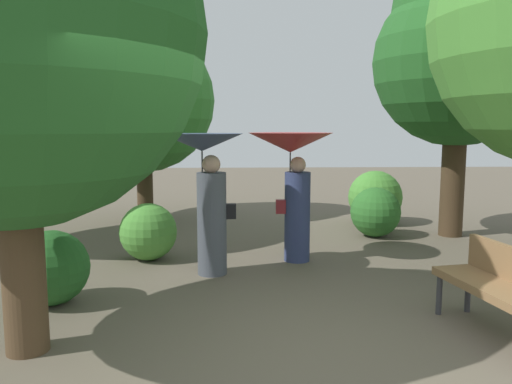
{
  "coord_description": "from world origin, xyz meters",
  "views": [
    {
      "loc": [
        -0.3,
        -4.05,
        1.97
      ],
      "look_at": [
        0.0,
        3.05,
        1.04
      ],
      "focal_mm": 35.36,
      "sensor_mm": 36.0,
      "label": 1
    }
  ],
  "objects_px": {
    "person_left": "(207,179)",
    "tree_near_right": "(460,47)",
    "park_bench": "(506,285)",
    "person_right": "(293,166)",
    "tree_near_left": "(7,2)",
    "tree_far_back": "(142,90)"
  },
  "relations": [
    {
      "from": "person_right",
      "to": "tree_near_left",
      "type": "xyz_separation_m",
      "value": [
        -2.66,
        -2.9,
        1.57
      ]
    },
    {
      "from": "park_bench",
      "to": "tree_far_back",
      "type": "relative_size",
      "value": 0.36
    },
    {
      "from": "person_left",
      "to": "tree_near_left",
      "type": "height_order",
      "value": "tree_near_left"
    },
    {
      "from": "tree_near_left",
      "to": "tree_far_back",
      "type": "distance_m",
      "value": 6.35
    },
    {
      "from": "person_left",
      "to": "person_right",
      "type": "distance_m",
      "value": 1.36
    },
    {
      "from": "tree_near_right",
      "to": "tree_far_back",
      "type": "relative_size",
      "value": 1.17
    },
    {
      "from": "person_right",
      "to": "tree_far_back",
      "type": "xyz_separation_m",
      "value": [
        -2.73,
        3.44,
        1.32
      ]
    },
    {
      "from": "person_right",
      "to": "tree_near_right",
      "type": "xyz_separation_m",
      "value": [
        3.07,
        1.6,
        1.94
      ]
    },
    {
      "from": "person_left",
      "to": "tree_near_right",
      "type": "xyz_separation_m",
      "value": [
        4.27,
        2.22,
        2.05
      ]
    },
    {
      "from": "person_right",
      "to": "tree_near_left",
      "type": "bearing_deg",
      "value": 131.22
    },
    {
      "from": "person_left",
      "to": "tree_near_right",
      "type": "height_order",
      "value": "tree_near_right"
    },
    {
      "from": "park_bench",
      "to": "tree_near_left",
      "type": "relative_size",
      "value": 0.33
    },
    {
      "from": "person_left",
      "to": "tree_far_back",
      "type": "xyz_separation_m",
      "value": [
        -1.53,
        4.06,
        1.43
      ]
    },
    {
      "from": "park_bench",
      "to": "tree_far_back",
      "type": "bearing_deg",
      "value": -154.75
    },
    {
      "from": "person_left",
      "to": "park_bench",
      "type": "xyz_separation_m",
      "value": [
        2.87,
        -2.19,
        -0.78
      ]
    },
    {
      "from": "person_left",
      "to": "tree_near_right",
      "type": "distance_m",
      "value": 5.23
    },
    {
      "from": "park_bench",
      "to": "tree_near_right",
      "type": "relative_size",
      "value": 0.31
    },
    {
      "from": "tree_near_left",
      "to": "person_left",
      "type": "bearing_deg",
      "value": 57.4
    },
    {
      "from": "person_right",
      "to": "tree_near_right",
      "type": "distance_m",
      "value": 3.97
    },
    {
      "from": "tree_near_right",
      "to": "tree_far_back",
      "type": "xyz_separation_m",
      "value": [
        -5.8,
        1.84,
        -0.62
      ]
    },
    {
      "from": "tree_near_left",
      "to": "tree_near_right",
      "type": "relative_size",
      "value": 0.94
    },
    {
      "from": "tree_near_left",
      "to": "tree_far_back",
      "type": "relative_size",
      "value": 1.09
    }
  ]
}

